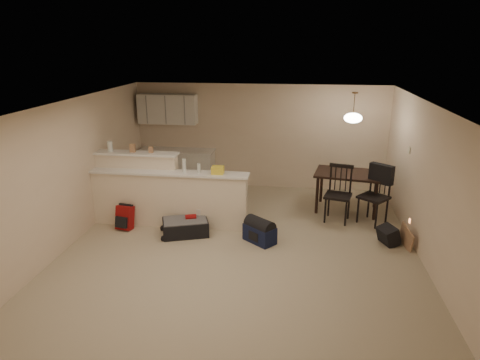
% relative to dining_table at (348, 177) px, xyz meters
% --- Properties ---
extents(room, '(7.00, 7.02, 2.50)m').
position_rel_dining_table_xyz_m(room, '(-1.98, -2.15, 0.52)').
color(room, '#B8A98D').
rests_on(room, ground).
extents(breakfast_bar, '(3.08, 0.58, 1.39)m').
position_rel_dining_table_xyz_m(breakfast_bar, '(-3.74, -1.16, -0.13)').
color(breakfast_bar, '#F1DFC3').
rests_on(breakfast_bar, ground).
extents(upper_cabinets, '(1.40, 0.34, 0.70)m').
position_rel_dining_table_xyz_m(upper_cabinets, '(-4.18, 1.17, 1.17)').
color(upper_cabinets, white).
rests_on(upper_cabinets, room).
extents(kitchen_counter, '(1.80, 0.60, 0.90)m').
position_rel_dining_table_xyz_m(kitchen_counter, '(-3.98, 1.04, -0.28)').
color(kitchen_counter, white).
rests_on(kitchen_counter, ground).
extents(thermostat, '(0.02, 0.12, 0.12)m').
position_rel_dining_table_xyz_m(thermostat, '(1.00, -0.60, 0.77)').
color(thermostat, beige).
rests_on(thermostat, room).
extents(jar, '(0.10, 0.10, 0.20)m').
position_rel_dining_table_xyz_m(jar, '(-4.70, -1.03, 0.76)').
color(jar, silver).
rests_on(jar, breakfast_bar).
extents(cereal_box, '(0.10, 0.07, 0.16)m').
position_rel_dining_table_xyz_m(cereal_box, '(-4.24, -1.03, 0.74)').
color(cereal_box, '#AB7C58').
rests_on(cereal_box, breakfast_bar).
extents(small_box, '(0.08, 0.06, 0.12)m').
position_rel_dining_table_xyz_m(small_box, '(-3.87, -1.03, 0.72)').
color(small_box, '#AB7C58').
rests_on(small_box, breakfast_bar).
extents(bottle_a, '(0.07, 0.07, 0.26)m').
position_rel_dining_table_xyz_m(bottle_a, '(-3.17, -1.25, 0.49)').
color(bottle_a, silver).
rests_on(bottle_a, breakfast_bar).
extents(bottle_b, '(0.06, 0.06, 0.18)m').
position_rel_dining_table_xyz_m(bottle_b, '(-2.89, -1.25, 0.45)').
color(bottle_b, silver).
rests_on(bottle_b, breakfast_bar).
extents(bag_lump, '(0.22, 0.18, 0.14)m').
position_rel_dining_table_xyz_m(bag_lump, '(-2.53, -1.25, 0.43)').
color(bag_lump, '#AB7C58').
rests_on(bag_lump, breakfast_bar).
extents(dining_table, '(1.47, 1.10, 0.84)m').
position_rel_dining_table_xyz_m(dining_table, '(0.00, 0.00, 0.00)').
color(dining_table, black).
rests_on(dining_table, ground).
extents(pendant_lamp, '(0.36, 0.36, 0.62)m').
position_rel_dining_table_xyz_m(pendant_lamp, '(0.00, 0.00, 1.26)').
color(pendant_lamp, brown).
rests_on(pendant_lamp, room).
extents(dining_chair_near, '(0.59, 0.58, 1.13)m').
position_rel_dining_table_xyz_m(dining_chair_near, '(-0.24, -0.61, -0.17)').
color(dining_chair_near, black).
rests_on(dining_chair_near, ground).
extents(dining_chair_far, '(0.69, 0.69, 1.14)m').
position_rel_dining_table_xyz_m(dining_chair_far, '(0.44, -0.62, -0.16)').
color(dining_chair_far, black).
rests_on(dining_chair_far, ground).
extents(suitcase, '(0.95, 0.78, 0.28)m').
position_rel_dining_table_xyz_m(suitcase, '(-3.09, -1.63, -0.60)').
color(suitcase, black).
rests_on(suitcase, ground).
extents(red_backpack, '(0.33, 0.24, 0.46)m').
position_rel_dining_table_xyz_m(red_backpack, '(-4.30, -1.54, -0.51)').
color(red_backpack, maroon).
rests_on(red_backpack, ground).
extents(navy_duffel, '(0.64, 0.61, 0.31)m').
position_rel_dining_table_xyz_m(navy_duffel, '(-1.69, -1.76, -0.58)').
color(navy_duffel, '#131A3B').
rests_on(navy_duffel, ground).
extents(black_daypack, '(0.37, 0.43, 0.31)m').
position_rel_dining_table_xyz_m(black_daypack, '(0.59, -1.54, -0.58)').
color(black_daypack, black).
rests_on(black_daypack, ground).
extents(cardboard_sheet, '(0.11, 0.48, 0.37)m').
position_rel_dining_table_xyz_m(cardboard_sheet, '(0.87, -1.63, -0.55)').
color(cardboard_sheet, '#AB7C58').
rests_on(cardboard_sheet, ground).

